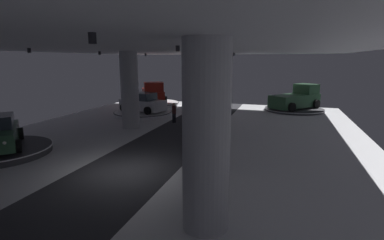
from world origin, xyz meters
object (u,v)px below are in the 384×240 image
Objects in this scene: column_left at (130,90)px; display_car_far_left at (143,103)px; display_platform_deep_right at (294,109)px; pickup_truck_deep_right at (297,99)px; brand_sign_pylon at (210,129)px; display_platform_deep_left at (153,104)px; pickup_truck_deep_left at (153,94)px; visitor_walking_near at (174,111)px; column_right at (206,137)px; display_platform_far_left at (143,113)px.

column_left is 1.21× the size of display_car_far_left.
pickup_truck_deep_right reaches higher than display_platform_deep_right.
brand_sign_pylon is at bearing -40.69° from column_left.
display_car_far_left is 5.79m from display_platform_deep_left.
pickup_truck_deep_left is (-2.87, 10.11, -1.48)m from column_left.
display_platform_deep_right is (13.12, 6.42, -0.94)m from display_car_far_left.
display_platform_deep_left is at bearing 122.10° from brand_sign_pylon.
brand_sign_pylon is 19.64m from pickup_truck_deep_left.
display_platform_deep_left is 1.13m from pickup_truck_deep_left.
display_platform_deep_left is (-1.57, 5.50, -0.88)m from display_car_far_left.
display_platform_deep_right is at bearing 43.93° from visitor_walking_near.
column_left reaches higher than display_platform_deep_right.
pickup_truck_deep_right is at bearing 81.84° from column_right.
display_platform_deep_left is 1.00× the size of pickup_truck_deep_left.
column_right is 23.01m from pickup_truck_deep_right.
column_right is 4.84m from brand_sign_pylon.
display_platform_deep_left is at bearing 106.23° from column_left.
pickup_truck_deep_right is at bearing 5.64° from pickup_truck_deep_left.
display_car_far_left is 0.83× the size of pickup_truck_deep_right.
column_right reaches higher than visitor_walking_near.
pickup_truck_deep_right is (11.87, 11.56, -1.59)m from column_left.
column_left is 16.65m from pickup_truck_deep_right.
pickup_truck_deep_right reaches higher than display_car_far_left.
visitor_walking_near is (3.92, -2.44, -0.16)m from display_car_far_left.
display_platform_deep_left reaches higher than display_platform_deep_right.
visitor_walking_near is (-6.15, 13.61, -1.84)m from column_right.
pickup_truck_deep_right is (4.29, 18.08, -0.73)m from brand_sign_pylon.
brand_sign_pylon is at bearing -51.55° from display_platform_far_left.
pickup_truck_deep_right reaches higher than visitor_walking_near.
display_car_far_left is 0.80× the size of display_platform_deep_left.
column_left is 3.93m from visitor_walking_near.
pickup_truck_deep_left is at bearing -175.26° from display_platform_deep_right.
column_right is at bearing -61.63° from display_platform_deep_left.
column_left is 0.97× the size of display_platform_deep_left.
visitor_walking_near is (-9.20, -8.87, 0.78)m from display_platform_deep_right.
brand_sign_pylon reaches higher than display_platform_far_left.
column_left is at bearing -135.89° from display_platform_deep_right.
column_left is at bearing -135.76° from pickup_truck_deep_right.
display_platform_far_left is 0.92× the size of display_platform_deep_left.
brand_sign_pylon reaches higher than display_platform_deep_left.
visitor_walking_near reaches higher than display_platform_deep_right.
pickup_truck_deep_right is (13.35, 6.66, 0.99)m from display_platform_far_left.
display_platform_deep_left is 14.97m from pickup_truck_deep_right.
display_car_far_left is at bearing 122.09° from column_right.
visitor_walking_near is (-5.12, 8.96, -0.98)m from brand_sign_pylon.
visitor_walking_near reaches higher than display_platform_far_left.
pickup_truck_deep_right is at bearing 44.24° from column_left.
column_left is 11.12m from display_platform_deep_left.
column_left is 0.97× the size of display_platform_deep_right.
column_right reaches higher than brand_sign_pylon.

